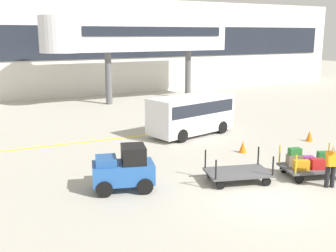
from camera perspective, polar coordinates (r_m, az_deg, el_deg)
name	(u,v)px	position (r m, az deg, el deg)	size (l,w,h in m)	color
ground_plane	(263,197)	(14.19, 13.16, -9.61)	(120.00, 120.00, 0.00)	#B2ADA0
apron_lead_line	(98,141)	(21.10, -9.82, -2.03)	(16.85, 0.20, 0.01)	yellow
terminal_building	(63,47)	(36.84, -14.44, 10.61)	(60.60, 2.51, 8.38)	silver
jet_bridge	(131,35)	(32.31, -5.26, 12.57)	(15.02, 3.00, 6.61)	silver
baggage_tug	(124,169)	(14.23, -6.17, -6.04)	(2.33, 1.73, 1.58)	#2659A5
baggage_cart_lead	(238,173)	(15.26, 9.72, -6.47)	(3.08, 2.01, 1.10)	#4C4C4F
baggage_cart_middle	(309,164)	(16.48, 19.19, -5.03)	(3.08, 2.01, 1.10)	#4C4C4F
baggage_handler	(332,165)	(15.39, 21.96, -5.03)	(0.55, 0.56, 1.56)	black
shuttle_van	(191,112)	(21.84, 3.28, 1.95)	(5.10, 2.90, 2.10)	silver
safety_cone_near	(243,147)	(19.00, 10.44, -2.87)	(0.36, 0.36, 0.55)	orange
safety_cone_far	(310,136)	(21.87, 19.20, -1.31)	(0.36, 0.36, 0.55)	orange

